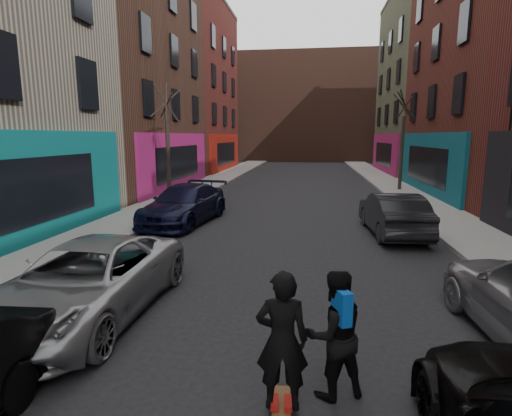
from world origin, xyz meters
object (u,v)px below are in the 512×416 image
(tree_right_far, at_px, (403,133))
(pedestrian, at_px, (334,333))
(skateboard, at_px, (281,409))
(skateboarder, at_px, (282,340))
(parked_right_end, at_px, (393,214))
(parked_left_far, at_px, (87,281))
(tree_left_far, at_px, (167,135))
(parked_left_end, at_px, (184,204))

(tree_right_far, height_order, pedestrian, tree_right_far)
(skateboard, relative_size, skateboarder, 0.47)
(parked_right_end, bearing_deg, pedestrian, 71.17)
(skateboard, bearing_deg, parked_left_far, 145.72)
(skateboard, distance_m, skateboarder, 0.91)
(tree_right_far, relative_size, skateboard, 8.50)
(tree_right_far, bearing_deg, tree_left_far, -154.18)
(parked_left_far, bearing_deg, parked_left_end, 96.35)
(parked_right_end, bearing_deg, tree_right_far, -106.43)
(pedestrian, bearing_deg, parked_left_end, -85.87)
(pedestrian, bearing_deg, skateboarder, 12.72)
(skateboard, bearing_deg, skateboarder, 0.00)
(skateboard, xyz_separation_m, pedestrian, (0.63, 0.46, 0.80))
(tree_right_far, bearing_deg, skateboard, -105.14)
(skateboard, bearing_deg, parked_left_end, 109.71)
(tree_left_far, bearing_deg, parked_left_end, -63.51)
(parked_left_far, distance_m, skateboard, 4.41)
(tree_left_far, bearing_deg, parked_right_end, -28.38)
(parked_left_far, relative_size, pedestrian, 2.93)
(parked_left_far, xyz_separation_m, pedestrian, (4.40, -1.74, 0.17))
(tree_right_far, xyz_separation_m, skateboarder, (-5.63, -20.79, -2.57))
(tree_right_far, bearing_deg, skateboarder, -105.14)
(skateboarder, height_order, pedestrian, skateboarder)
(tree_right_far, xyz_separation_m, pedestrian, (-5.00, -20.33, -2.68))
(tree_left_far, distance_m, parked_right_end, 11.50)
(skateboard, height_order, pedestrian, pedestrian)
(skateboarder, bearing_deg, pedestrian, -147.80)
(skateboarder, bearing_deg, tree_left_far, -69.46)
(parked_left_far, xyz_separation_m, parked_left_end, (-0.78, 8.14, 0.05))
(tree_left_far, distance_m, skateboarder, 16.45)
(parked_right_end, distance_m, pedestrian, 9.34)
(parked_left_end, distance_m, skateboard, 11.31)
(tree_left_far, distance_m, pedestrian, 16.33)
(tree_right_far, relative_size, skateboarder, 3.96)
(tree_left_far, relative_size, tree_right_far, 0.96)
(tree_left_far, height_order, parked_right_end, tree_left_far)
(tree_right_far, bearing_deg, pedestrian, -103.82)
(skateboard, bearing_deg, tree_left_far, 110.54)
(tree_right_far, distance_m, parked_left_end, 14.86)
(parked_right_end, xyz_separation_m, skateboarder, (-3.07, -9.48, 0.24))
(tree_right_far, distance_m, pedestrian, 21.11)
(tree_right_far, height_order, skateboarder, tree_right_far)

